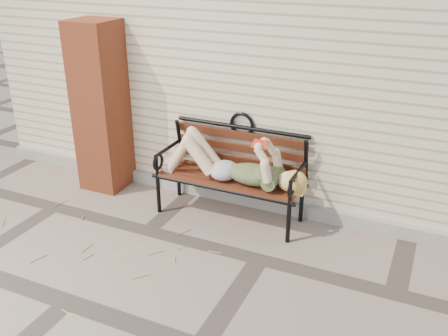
% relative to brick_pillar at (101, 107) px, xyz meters
% --- Properties ---
extents(ground, '(80.00, 80.00, 0.00)m').
position_rel_brick_pillar_xyz_m(ground, '(2.30, -0.75, -1.00)').
color(ground, '#7A675D').
rests_on(ground, ground).
extents(house_wall, '(8.00, 4.00, 3.00)m').
position_rel_brick_pillar_xyz_m(house_wall, '(2.30, 2.25, 0.50)').
color(house_wall, beige).
rests_on(house_wall, ground).
extents(foundation_strip, '(8.00, 0.10, 0.15)m').
position_rel_brick_pillar_xyz_m(foundation_strip, '(2.30, 0.22, -0.93)').
color(foundation_strip, gray).
rests_on(foundation_strip, ground).
extents(brick_pillar, '(0.50, 0.50, 2.00)m').
position_rel_brick_pillar_xyz_m(brick_pillar, '(0.00, 0.00, 0.00)').
color(brick_pillar, '#B04B27').
rests_on(brick_pillar, ground).
extents(garden_bench, '(1.70, 0.68, 1.10)m').
position_rel_brick_pillar_xyz_m(garden_bench, '(1.70, -0.01, -0.38)').
color(garden_bench, black).
rests_on(garden_bench, ground).
extents(reading_woman, '(1.61, 0.37, 0.51)m').
position_rel_brick_pillar_xyz_m(reading_woman, '(1.71, -0.15, -0.34)').
color(reading_woman, '#093A44').
rests_on(reading_woman, ground).
extents(straw_scatter, '(2.89, 1.72, 0.01)m').
position_rel_brick_pillar_xyz_m(straw_scatter, '(0.66, -1.40, -0.99)').
color(straw_scatter, tan).
rests_on(straw_scatter, ground).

